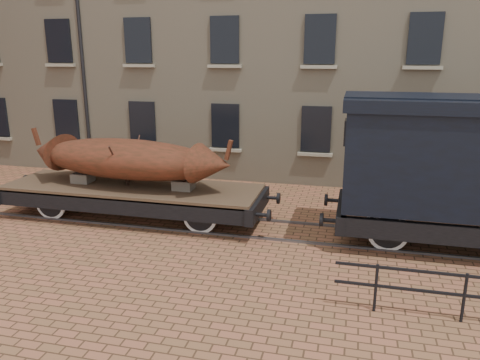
# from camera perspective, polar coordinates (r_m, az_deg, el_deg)

# --- Properties ---
(ground) EXTENTS (90.00, 90.00, 0.00)m
(ground) POSITION_cam_1_polar(r_m,az_deg,el_deg) (13.62, 2.81, -6.04)
(ground) COLOR brown
(warehouse_cream) EXTENTS (40.00, 10.19, 14.00)m
(warehouse_cream) POSITION_cam_1_polar(r_m,az_deg,el_deg) (22.55, 16.39, 19.93)
(warehouse_cream) COLOR #BAAB8A
(warehouse_cream) RESTS_ON ground
(rail_track) EXTENTS (30.00, 1.52, 0.06)m
(rail_track) POSITION_cam_1_polar(r_m,az_deg,el_deg) (13.61, 2.81, -5.92)
(rail_track) COLOR #59595E
(rail_track) RESTS_ON ground
(flatcar_wagon) EXTENTS (8.83, 2.40, 1.33)m
(flatcar_wagon) POSITION_cam_1_polar(r_m,az_deg,el_deg) (14.63, -12.96, -1.46)
(flatcar_wagon) COLOR #51382A
(flatcar_wagon) RESTS_ON ground
(iron_boat) EXTENTS (6.77, 2.34, 1.61)m
(iron_boat) POSITION_cam_1_polar(r_m,az_deg,el_deg) (14.43, -13.68, 2.54)
(iron_boat) COLOR maroon
(iron_boat) RESTS_ON flatcar_wagon
(goods_van) EXTENTS (7.59, 2.77, 3.93)m
(goods_van) POSITION_cam_1_polar(r_m,az_deg,el_deg) (13.07, 27.21, 2.60)
(goods_van) COLOR black
(goods_van) RESTS_ON ground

